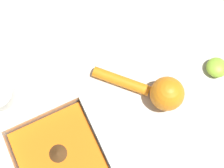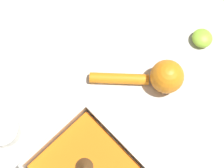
{
  "view_description": "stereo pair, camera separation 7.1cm",
  "coord_description": "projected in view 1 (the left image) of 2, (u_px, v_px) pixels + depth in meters",
  "views": [
    {
      "loc": [
        -0.07,
        0.15,
        0.71
      ],
      "look_at": [
        -0.16,
        -0.05,
        0.03
      ],
      "focal_mm": 50.0,
      "sensor_mm": 36.0,
      "label": 1
    },
    {
      "loc": [
        -0.01,
        0.11,
        0.71
      ],
      "look_at": [
        -0.16,
        -0.05,
        0.03
      ],
      "focal_mm": 50.0,
      "sensor_mm": 36.0,
      "label": 2
    }
  ],
  "objects": [
    {
      "name": "lemon_half",
      "position": [
        217.0,
        67.0,
        0.74
      ],
      "size": [
        0.05,
        0.05,
        0.03
      ],
      "color": "#93CC38",
      "rests_on": "ground_plane"
    },
    {
      "name": "lemon_squeezer",
      "position": [
        159.0,
        92.0,
        0.7
      ],
      "size": [
        0.17,
        0.18,
        0.08
      ],
      "rotation": [
        0.0,
        0.0,
        2.33
      ],
      "color": "orange",
      "rests_on": "ground_plane"
    },
    {
      "name": "ground_plane",
      "position": [
        58.0,
        136.0,
        0.71
      ],
      "size": [
        4.0,
        4.0,
        0.0
      ],
      "primitive_type": "plane",
      "color": "beige"
    },
    {
      "name": "square_dish",
      "position": [
        59.0,
        154.0,
        0.67
      ],
      "size": [
        0.19,
        0.19,
        0.06
      ],
      "color": "silver",
      "rests_on": "ground_plane"
    }
  ]
}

